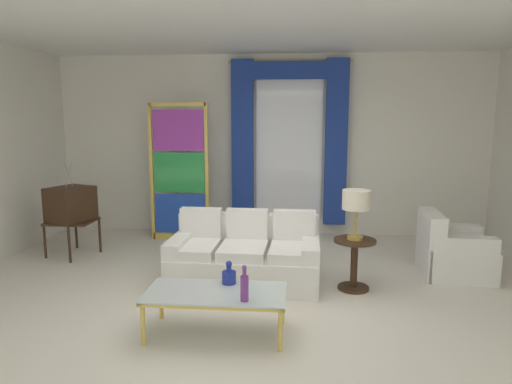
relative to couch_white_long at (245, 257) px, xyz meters
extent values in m
plane|color=silver|center=(0.14, -0.57, -0.30)|extent=(16.00, 16.00, 0.00)
cube|color=white|center=(0.14, 2.49, 1.20)|extent=(8.00, 0.12, 3.00)
cube|color=white|center=(0.14, 0.23, 2.72)|extent=(8.00, 7.60, 0.04)
cube|color=white|center=(0.46, 2.41, 1.25)|extent=(1.10, 0.02, 2.50)
cylinder|color=gold|center=(0.46, 2.33, 2.56)|extent=(2.00, 0.04, 0.04)
cube|color=navy|center=(-0.31, 2.31, 1.25)|extent=(0.36, 0.12, 2.70)
cube|color=navy|center=(1.23, 2.31, 1.25)|extent=(0.36, 0.12, 2.70)
cube|color=navy|center=(0.46, 2.31, 2.42)|extent=(1.80, 0.10, 0.28)
cube|color=white|center=(0.00, -0.09, -0.11)|extent=(1.76, 0.94, 0.38)
cube|color=white|center=(0.01, 0.28, 0.09)|extent=(1.74, 0.24, 0.78)
cube|color=white|center=(0.78, -0.11, -0.02)|extent=(0.22, 0.86, 0.56)
cube|color=white|center=(-0.78, -0.07, -0.02)|extent=(0.22, 0.86, 0.56)
cube|color=white|center=(0.58, -0.16, 0.14)|extent=(0.55, 0.75, 0.12)
cube|color=white|center=(0.58, 0.16, 0.36)|extent=(0.51, 0.15, 0.40)
cube|color=white|center=(0.00, -0.14, 0.14)|extent=(0.55, 0.75, 0.12)
cube|color=white|center=(0.00, 0.18, 0.36)|extent=(0.51, 0.15, 0.40)
cube|color=white|center=(-0.58, -0.13, 0.14)|extent=(0.55, 0.75, 0.12)
cube|color=white|center=(-0.58, 0.19, 0.36)|extent=(0.51, 0.15, 0.40)
cube|color=silver|center=(-0.11, -1.38, 0.10)|extent=(1.28, 0.61, 0.02)
cube|color=gold|center=(-0.11, -1.09, 0.08)|extent=(1.28, 0.04, 0.03)
cube|color=gold|center=(-0.11, -1.67, 0.08)|extent=(1.28, 0.04, 0.03)
cube|color=gold|center=(-0.73, -1.38, 0.08)|extent=(0.04, 0.61, 0.03)
cube|color=gold|center=(0.51, -1.38, 0.08)|extent=(0.04, 0.61, 0.03)
cylinder|color=gold|center=(-0.71, -1.11, -0.11)|extent=(0.04, 0.04, 0.38)
cylinder|color=gold|center=(0.49, -1.11, -0.11)|extent=(0.04, 0.04, 0.38)
cylinder|color=gold|center=(-0.71, -1.65, -0.11)|extent=(0.04, 0.04, 0.38)
cylinder|color=gold|center=(0.49, -1.65, -0.11)|extent=(0.04, 0.04, 0.38)
cylinder|color=navy|center=(-0.02, -1.17, 0.16)|extent=(0.13, 0.13, 0.12)
cylinder|color=navy|center=(-0.02, -1.17, 0.25)|extent=(0.05, 0.05, 0.05)
sphere|color=navy|center=(-0.02, -1.17, 0.30)|extent=(0.06, 0.06, 0.06)
cylinder|color=#753384|center=(0.17, -1.57, 0.22)|extent=(0.07, 0.07, 0.22)
cylinder|color=#753384|center=(0.17, -1.57, 0.36)|extent=(0.03, 0.03, 0.06)
sphere|color=#753384|center=(0.17, -1.57, 0.41)|extent=(0.04, 0.04, 0.04)
cube|color=#382314|center=(-2.60, 0.84, 0.20)|extent=(0.62, 0.54, 0.03)
cylinder|color=#382314|center=(-2.92, 0.66, -0.05)|extent=(0.04, 0.04, 0.50)
cylinder|color=#382314|center=(-2.72, 1.19, -0.05)|extent=(0.04, 0.04, 0.50)
cylinder|color=#382314|center=(-2.47, 0.49, -0.05)|extent=(0.04, 0.04, 0.50)
cylinder|color=#382314|center=(-2.28, 1.01, -0.05)|extent=(0.04, 0.04, 0.50)
cube|color=#382314|center=(-2.60, 0.84, 0.45)|extent=(0.65, 0.69, 0.48)
cube|color=black|center=(-2.82, 0.92, 0.47)|extent=(0.15, 0.37, 0.30)
cylinder|color=gold|center=(-2.85, 0.85, 0.28)|extent=(0.02, 0.04, 0.04)
cylinder|color=gold|center=(-2.79, 1.00, 0.28)|extent=(0.02, 0.04, 0.04)
cylinder|color=silver|center=(-2.60, 0.84, 0.87)|extent=(0.05, 0.13, 0.34)
cylinder|color=silver|center=(-2.60, 0.84, 0.87)|extent=(0.05, 0.13, 0.34)
cube|color=white|center=(2.62, 0.46, -0.10)|extent=(0.85, 0.85, 0.40)
cube|color=white|center=(2.62, 0.46, 0.15)|extent=(0.73, 0.73, 0.10)
cube|color=white|center=(2.30, 0.48, 0.10)|extent=(0.25, 0.81, 0.80)
cube|color=white|center=(2.64, 0.78, -0.01)|extent=(0.75, 0.22, 0.58)
cube|color=white|center=(2.60, 0.15, -0.01)|extent=(0.75, 0.22, 0.58)
cube|color=gold|center=(-1.72, 1.82, 0.80)|extent=(0.05, 0.05, 2.20)
cube|color=gold|center=(-0.82, 1.82, 0.80)|extent=(0.05, 0.05, 2.20)
cube|color=gold|center=(-1.27, 1.82, 1.87)|extent=(0.90, 0.05, 0.06)
cube|color=gold|center=(-1.27, 1.82, -0.25)|extent=(0.90, 0.05, 0.10)
cube|color=#1E47B7|center=(-1.27, 1.82, 0.13)|extent=(0.82, 0.02, 0.64)
cube|color=#238E3D|center=(-1.27, 1.82, 0.80)|extent=(0.82, 0.02, 0.64)
cube|color=purple|center=(-1.27, 1.82, 1.46)|extent=(0.82, 0.02, 0.64)
cylinder|color=beige|center=(-0.82, 1.49, -0.27)|extent=(0.16, 0.16, 0.06)
ellipsoid|color=#1B5BA4|center=(-0.82, 1.49, -0.16)|extent=(0.18, 0.32, 0.20)
sphere|color=#1B5BA4|center=(-0.82, 1.63, -0.05)|extent=(0.09, 0.09, 0.09)
cone|color=gold|center=(-0.82, 1.69, -0.05)|extent=(0.02, 0.04, 0.02)
cone|color=#327549|center=(-0.82, 1.31, -0.06)|extent=(0.44, 0.40, 0.50)
cylinder|color=#382314|center=(1.28, -0.14, 0.28)|extent=(0.48, 0.48, 0.03)
cylinder|color=#382314|center=(1.28, -0.14, -0.01)|extent=(0.08, 0.08, 0.55)
cylinder|color=#382314|center=(1.28, -0.14, -0.29)|extent=(0.36, 0.36, 0.03)
cylinder|color=#B29338|center=(1.28, -0.14, 0.31)|extent=(0.18, 0.18, 0.04)
cylinder|color=#B29338|center=(1.28, -0.14, 0.51)|extent=(0.03, 0.03, 0.36)
cylinder|color=beige|center=(1.28, -0.14, 0.75)|extent=(0.32, 0.32, 0.22)
camera|label=1|loc=(0.61, -5.28, 1.67)|focal=32.09mm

